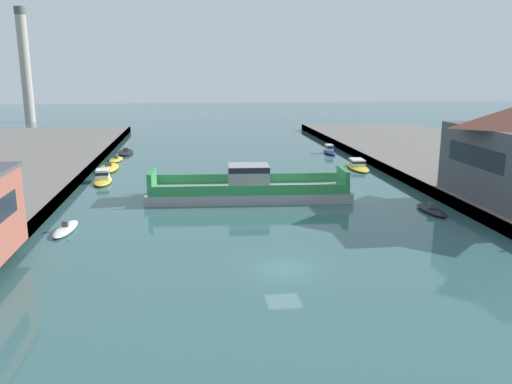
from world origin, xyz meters
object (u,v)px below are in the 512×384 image
(moored_boat_near_right, at_px, (103,178))
(moored_boat_upstream_a, at_px, (329,150))
(moored_boat_mid_left, at_px, (357,165))
(moored_boat_far_left, at_px, (108,168))
(moored_boat_mid_right, at_px, (431,210))
(moored_boat_far_right, at_px, (66,229))
(moored_boat_upstream_b, at_px, (116,159))
(moored_boat_near_left, at_px, (126,152))
(chain_ferry, at_px, (249,189))
(smokestack_distant_b, at_px, (25,62))

(moored_boat_near_right, distance_m, moored_boat_upstream_a, 40.24)
(moored_boat_upstream_a, bearing_deg, moored_boat_mid_left, -87.79)
(moored_boat_far_left, bearing_deg, moored_boat_mid_left, -4.87)
(moored_boat_near_right, bearing_deg, moored_boat_mid_right, -28.25)
(moored_boat_far_right, height_order, moored_boat_upstream_b, moored_boat_far_right)
(moored_boat_far_left, relative_size, moored_boat_far_right, 1.40)
(moored_boat_mid_left, bearing_deg, moored_boat_near_right, -171.07)
(moored_boat_far_right, bearing_deg, moored_boat_near_left, 89.92)
(moored_boat_mid_left, distance_m, moored_boat_mid_right, 24.70)
(chain_ferry, distance_m, moored_boat_upstream_a, 35.14)
(moored_boat_near_right, relative_size, moored_boat_far_right, 1.19)
(moored_boat_near_right, distance_m, moored_boat_mid_left, 36.17)
(moored_boat_near_left, bearing_deg, moored_boat_far_left, -92.60)
(moored_boat_near_right, height_order, moored_boat_far_right, moored_boat_near_right)
(chain_ferry, xyz_separation_m, smokestack_distant_b, (-50.55, 95.51, 15.18))
(moored_boat_mid_right, relative_size, moored_boat_upstream_b, 0.96)
(moored_boat_far_left, xyz_separation_m, moored_boat_far_right, (0.63, -29.85, -0.06))
(chain_ferry, distance_m, moored_boat_mid_right, 19.60)
(chain_ferry, xyz_separation_m, moored_boat_near_left, (-17.59, 34.98, -0.89))
(chain_ferry, xyz_separation_m, moored_boat_far_left, (-18.28, 19.68, -0.84))
(moored_boat_mid_left, distance_m, smokestack_distant_b, 105.75)
(moored_boat_near_right, height_order, moored_boat_upstream_a, moored_boat_near_right)
(moored_boat_near_left, xyz_separation_m, moored_boat_mid_right, (35.40, -43.10, -0.01))
(moored_boat_mid_left, bearing_deg, moored_boat_far_left, 175.13)
(chain_ferry, height_order, moored_boat_near_right, chain_ferry)
(chain_ferry, bearing_deg, moored_boat_near_right, 148.23)
(moored_boat_near_right, distance_m, moored_boat_far_right, 21.15)
(moored_boat_upstream_a, height_order, smokestack_distant_b, smokestack_distant_b)
(moored_boat_mid_left, height_order, moored_boat_upstream_a, moored_boat_upstream_a)
(moored_boat_mid_left, bearing_deg, moored_boat_upstream_b, 163.07)
(moored_boat_far_right, height_order, moored_boat_upstream_a, moored_boat_upstream_a)
(moored_boat_near_left, relative_size, moored_boat_upstream_a, 1.45)
(moored_boat_mid_right, bearing_deg, chain_ferry, 155.49)
(moored_boat_far_left, bearing_deg, moored_boat_upstream_b, 90.05)
(moored_boat_near_left, xyz_separation_m, moored_boat_far_left, (-0.69, -15.31, 0.05))
(chain_ferry, relative_size, moored_boat_mid_right, 4.29)
(smokestack_distant_b, bearing_deg, moored_boat_near_right, -68.77)
(moored_boat_near_left, xyz_separation_m, moored_boat_upstream_a, (35.08, -4.51, 0.33))
(moored_boat_near_left, distance_m, moored_boat_mid_left, 40.09)
(moored_boat_near_left, relative_size, moored_boat_mid_left, 0.94)
(moored_boat_far_right, bearing_deg, moored_boat_far_left, 91.22)
(moored_boat_near_left, height_order, moored_boat_mid_right, moored_boat_near_left)
(chain_ferry, relative_size, moored_boat_mid_left, 2.75)
(moored_boat_mid_right, height_order, smokestack_distant_b, smokestack_distant_b)
(moored_boat_near_right, height_order, moored_boat_mid_right, moored_boat_near_right)
(moored_boat_upstream_b, bearing_deg, moored_boat_near_right, -88.00)
(smokestack_distant_b, bearing_deg, moored_boat_far_left, -66.95)
(moored_boat_near_left, relative_size, moored_boat_near_right, 1.18)
(chain_ferry, xyz_separation_m, moored_boat_upstream_a, (17.49, 30.47, -0.56))
(moored_boat_near_left, xyz_separation_m, moored_boat_mid_left, (35.62, -18.40, 0.24))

